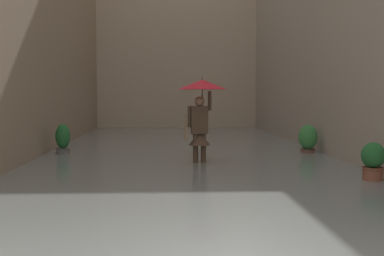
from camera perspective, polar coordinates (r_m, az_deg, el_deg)
The scene contains 7 objects.
ground_plane at distance 13.26m, azimuth -0.88°, elevation -3.60°, with size 60.00×60.00×0.00m, color slate.
flood_water at distance 13.25m, azimuth -0.88°, elevation -3.22°, with size 8.07×25.58×0.18m, color slate.
building_facade_far at distance 24.20m, azimuth -1.79°, elevation 14.08°, with size 10.87×1.80×11.99m, color tan.
person_wading at distance 11.34m, azimuth 1.02°, elevation 2.90°, with size 1.12×1.12×2.13m.
potted_plant_near_right at distance 13.47m, azimuth -14.48°, elevation -1.51°, with size 0.38×0.38×0.96m.
potted_plant_mid_left at distance 13.57m, azimuth 13.06°, elevation -1.38°, with size 0.50×0.50×0.93m.
potted_plant_near_left at distance 9.67m, azimuth 19.91°, elevation -3.88°, with size 0.43×0.43×0.86m.
Camera 1 is at (0.45, 3.34, 1.75)m, focal length 46.85 mm.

